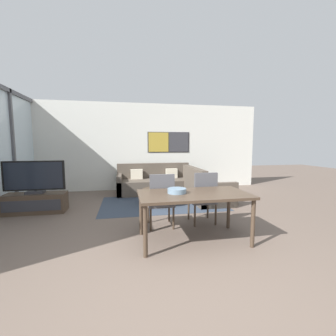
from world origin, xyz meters
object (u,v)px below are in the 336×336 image
object	(u,v)px
dining_chair_left	(161,199)
sofa_side	(204,190)
television	(34,177)
sofa_main	(155,183)
coffee_table	(162,193)
tv_console	(36,203)
fruit_bowl	(177,190)
dining_chair_centre	(204,196)
dining_table	(194,198)

from	to	relation	value
dining_chair_left	sofa_side	bearing A→B (deg)	50.10
television	sofa_main	world-z (taller)	television
sofa_main	television	bearing A→B (deg)	-151.47
coffee_table	television	bearing A→B (deg)	-175.78
tv_console	dining_chair_left	xyz separation A→B (m)	(2.54, -1.41, 0.32)
coffee_table	fruit_bowl	size ratio (longest dim) A/B	3.51
sofa_side	fruit_bowl	bearing A→B (deg)	150.61
coffee_table	dining_chair_left	bearing A→B (deg)	-99.72
sofa_side	fruit_bowl	size ratio (longest dim) A/B	5.67
sofa_side	fruit_bowl	distance (m)	2.65
tv_console	sofa_side	xyz separation A→B (m)	(3.97, 0.30, 0.07)
fruit_bowl	dining_chair_left	bearing A→B (deg)	105.60
sofa_main	coffee_table	xyz separation A→B (m)	(0.00, -1.32, -0.01)
fruit_bowl	coffee_table	bearing A→B (deg)	86.77
sofa_side	dining_chair_centre	world-z (taller)	dining_chair_centre
television	sofa_side	world-z (taller)	television
sofa_main	sofa_side	bearing A→B (deg)	-46.87
dining_chair_left	dining_chair_centre	world-z (taller)	same
dining_table	fruit_bowl	bearing A→B (deg)	167.50
tv_console	sofa_main	bearing A→B (deg)	28.54
sofa_side	dining_chair_centre	xyz separation A→B (m)	(-0.62, -1.66, 0.25)
tv_console	dining_table	world-z (taller)	dining_table
sofa_side	television	bearing A→B (deg)	94.32
television	coffee_table	world-z (taller)	television
tv_console	sofa_main	distance (m)	3.21
tv_console	coffee_table	distance (m)	2.83
coffee_table	dining_table	world-z (taller)	dining_table
sofa_side	coffee_table	distance (m)	1.16
sofa_side	coffee_table	xyz separation A→B (m)	(-1.15, -0.09, -0.01)
dining_table	dining_chair_centre	distance (m)	0.79
coffee_table	dining_table	size ratio (longest dim) A/B	0.61
tv_console	sofa_side	distance (m)	3.98
tv_console	television	distance (m)	0.57
sofa_side	sofa_main	bearing A→B (deg)	43.13
coffee_table	dining_chair_centre	xyz separation A→B (m)	(0.53, -1.56, 0.26)
television	sofa_side	distance (m)	4.01
tv_console	sofa_side	size ratio (longest dim) A/B	0.76
dining_chair_left	fruit_bowl	size ratio (longest dim) A/B	3.40
dining_chair_left	fruit_bowl	world-z (taller)	dining_chair_left
tv_console	fruit_bowl	world-z (taller)	fruit_bowl
television	coffee_table	bearing A→B (deg)	4.22
coffee_table	dining_chair_left	distance (m)	1.66
tv_console	coffee_table	xyz separation A→B (m)	(2.82, 0.21, 0.06)
sofa_side	dining_table	world-z (taller)	sofa_side
tv_console	dining_chair_centre	bearing A→B (deg)	-22.05
sofa_main	dining_table	size ratio (longest dim) A/B	1.36
dining_table	dining_chair_left	world-z (taller)	dining_chair_left
dining_table	dining_chair_centre	bearing A→B (deg)	58.74
coffee_table	fruit_bowl	world-z (taller)	fruit_bowl
dining_chair_left	dining_chair_centre	bearing A→B (deg)	3.89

